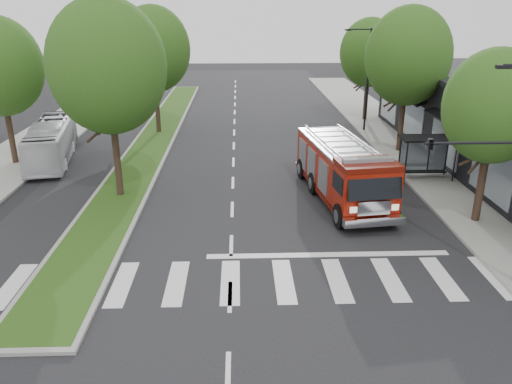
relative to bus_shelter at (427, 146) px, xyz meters
The scene contains 13 objects.
ground 14.00m from the bus_shelter, 143.97° to the right, with size 140.00×140.00×0.00m, color black.
sidewalk_right 3.00m from the bus_shelter, 54.94° to the left, with size 5.00×80.00×0.15m, color gray.
median 19.92m from the bus_shelter, 150.20° to the left, with size 3.00×50.00×0.15m.
storefront_row 6.11m from the bus_shelter, 17.71° to the left, with size 8.00×30.00×5.00m, color black.
bus_shelter is the anchor object (origin of this frame).
tree_right_near 7.06m from the bus_shelter, 87.21° to the right, with size 4.40×4.40×8.05m.
tree_right_mid 7.36m from the bus_shelter, 87.07° to the left, with size 5.60×5.60×9.72m.
tree_right_far 16.30m from the bus_shelter, 88.92° to the left, with size 5.00×5.00×8.73m.
tree_median_near 17.98m from the bus_shelter, behind, with size 5.80×5.80×10.16m.
tree_median_far 21.36m from the bus_shelter, 145.43° to the left, with size 5.60×5.60×9.72m.
streetlight_right_far 12.13m from the bus_shelter, 94.11° to the left, with size 2.11×0.20×8.00m.
fire_engine 6.14m from the bus_shelter, 152.58° to the right, with size 3.92×9.56×3.22m.
city_bus 23.52m from the bus_shelter, 168.56° to the left, with size 2.17×9.28×2.58m, color silver.
Camera 1 is at (0.39, -19.20, 9.70)m, focal length 35.00 mm.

